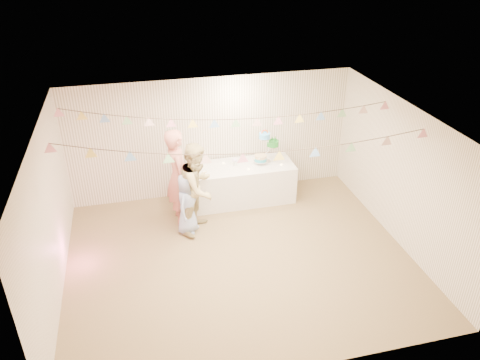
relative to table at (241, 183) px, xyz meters
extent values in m
plane|color=brown|center=(-0.52, -1.99, -0.41)|extent=(6.00, 6.00, 0.00)
plane|color=white|center=(-0.52, -1.99, 2.19)|extent=(6.00, 6.00, 0.00)
plane|color=white|center=(-0.52, 0.51, 0.89)|extent=(6.00, 6.00, 0.00)
plane|color=white|center=(-0.52, -4.49, 0.89)|extent=(6.00, 6.00, 0.00)
plane|color=white|center=(-3.52, -1.99, 0.89)|extent=(5.00, 5.00, 0.00)
plane|color=white|center=(2.48, -1.99, 0.89)|extent=(5.00, 5.00, 0.00)
cube|color=white|center=(0.00, 0.00, 0.00)|extent=(2.19, 0.88, 0.82)
cylinder|color=white|center=(-0.47, -0.05, 0.35)|extent=(0.33, 0.33, 0.02)
imported|color=tan|center=(-1.37, -0.47, 0.57)|extent=(0.53, 0.75, 1.96)
imported|color=tan|center=(-1.06, -0.86, 0.49)|extent=(1.06, 1.11, 1.81)
imported|color=#95A7D3|center=(-1.28, -0.90, 0.21)|extent=(0.65, 0.72, 1.24)
cylinder|color=#FFD88C|center=(-0.80, -0.15, 0.43)|extent=(0.04, 0.04, 0.03)
cylinder|color=#FFD88C|center=(-0.35, 0.18, 0.43)|extent=(0.04, 0.04, 0.03)
cylinder|color=#FFD88C|center=(0.10, -0.22, 0.43)|extent=(0.04, 0.04, 0.03)
cylinder|color=#FFD88C|center=(0.35, 0.22, 0.43)|extent=(0.04, 0.04, 0.03)
cylinder|color=#FFD88C|center=(0.82, -0.18, 0.43)|extent=(0.04, 0.04, 0.03)
camera|label=1|loc=(-2.10, -8.47, 4.82)|focal=35.00mm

